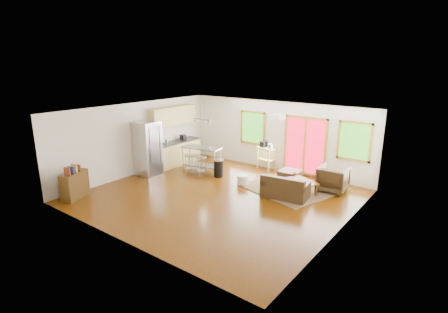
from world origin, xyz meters
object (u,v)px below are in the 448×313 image
Objects in this scene: loveseat at (285,189)px; refrigerator at (148,149)px; kitchen_cart at (266,151)px; island at (201,155)px; rug at (286,189)px; ottoman at (290,177)px; armchair at (333,178)px; coffee_table at (301,182)px.

refrigerator reaches higher than loveseat.
island is at bearing -136.26° from kitchen_cart.
loveseat is 2.98m from kitchen_cart.
refrigerator reaches higher than rug.
ottoman is 1.79m from kitchen_cart.
loveseat reaches higher than ottoman.
loveseat is at bearing -66.36° from rug.
ottoman is at bearing 103.55° from loveseat.
armchair is 0.57× the size of island.
kitchen_cart is (3.06, 3.15, -0.24)m from refrigerator.
armchair is at bearing 49.52° from loveseat.
rug is 1.79× the size of loveseat.
rug is 2.22× the size of coffee_table.
rug is 1.33× the size of refrigerator.
rug is 2.39m from kitchen_cart.
island is at bearing -177.43° from rug.
armchair reaches higher than ottoman.
armchair reaches higher than coffee_table.
island is at bearing -165.90° from ottoman.
refrigerator reaches higher than island.
rug is 0.60m from coffee_table.
kitchen_cart is (-1.68, 1.55, 0.71)m from rug.
island reaches higher than loveseat.
ottoman is 0.42× the size of island.
refrigerator is 4.40m from kitchen_cart.
kitchen_cart is at bearing 137.42° from rug.
armchair is (0.94, 1.44, 0.16)m from loveseat.
armchair is at bearing 11.42° from island.
kitchen_cart is (-2.91, 0.76, 0.28)m from armchair.
kitchen_cart is (1.78, 1.70, 0.09)m from island.
loveseat reaches higher than coffee_table.
kitchen_cart reaches higher than ottoman.
island is (-3.46, -0.16, 0.63)m from rug.
armchair is at bearing 19.99° from refrigerator.
island is (-4.68, -0.95, 0.19)m from armchair.
loveseat reaches higher than rug.
coffee_table is at bearing 42.45° from armchair.
island is (-3.96, -0.20, 0.30)m from coffee_table.
refrigerator is at bearing -153.38° from ottoman.
refrigerator is at bearing -134.12° from kitchen_cart.
loveseat is at bearing -48.14° from kitchen_cart.
island is (1.28, 1.45, -0.33)m from refrigerator.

